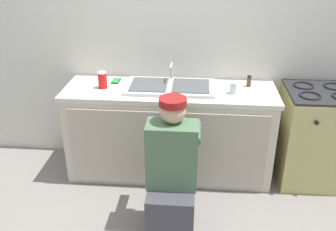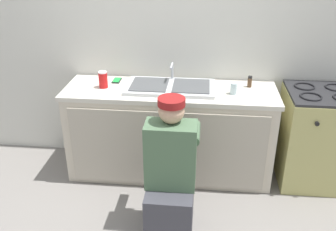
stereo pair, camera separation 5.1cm
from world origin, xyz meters
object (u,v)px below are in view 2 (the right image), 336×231
(water_glass, at_px, (234,89))
(soda_cup_red, at_px, (103,80))
(plumber_person, at_px, (170,179))
(cell_phone, at_px, (117,80))
(sink_double_basin, at_px, (170,87))
(stove_range, at_px, (315,137))
(spice_bottle_pepper, at_px, (250,82))

(water_glass, xyz_separation_m, soda_cup_red, (-1.17, 0.03, 0.03))
(plumber_person, height_order, cell_phone, plumber_person)
(water_glass, bearing_deg, cell_phone, 169.08)
(sink_double_basin, distance_m, water_glass, 0.57)
(cell_phone, distance_m, soda_cup_red, 0.21)
(sink_double_basin, bearing_deg, plumber_person, -84.27)
(stove_range, xyz_separation_m, cell_phone, (-1.88, 0.14, 0.43))
(stove_range, xyz_separation_m, spice_bottle_pepper, (-0.63, 0.12, 0.48))
(stove_range, bearing_deg, sink_double_basin, 179.91)
(plumber_person, xyz_separation_m, cell_phone, (-0.61, 0.95, 0.42))
(spice_bottle_pepper, bearing_deg, stove_range, -10.60)
(plumber_person, bearing_deg, stove_range, 32.38)
(sink_double_basin, relative_size, spice_bottle_pepper, 7.62)
(stove_range, relative_size, soda_cup_red, 6.00)
(stove_range, height_order, water_glass, water_glass)
(stove_range, height_order, plumber_person, plumber_person)
(plumber_person, distance_m, spice_bottle_pepper, 1.21)
(stove_range, bearing_deg, plumber_person, -147.62)
(sink_double_basin, xyz_separation_m, water_glass, (0.56, -0.07, 0.03))
(plumber_person, distance_m, cell_phone, 1.20)
(soda_cup_red, bearing_deg, water_glass, -1.67)
(water_glass, relative_size, cell_phone, 0.71)
(cell_phone, bearing_deg, stove_range, -4.38)
(stove_range, bearing_deg, spice_bottle_pepper, 169.40)
(water_glass, bearing_deg, stove_range, 4.88)
(sink_double_basin, bearing_deg, stove_range, -0.09)
(sink_double_basin, relative_size, cell_phone, 5.71)
(plumber_person, xyz_separation_m, spice_bottle_pepper, (0.64, 0.92, 0.47))
(sink_double_basin, distance_m, spice_bottle_pepper, 0.73)
(spice_bottle_pepper, xyz_separation_m, cell_phone, (-1.25, 0.03, -0.04))
(sink_double_basin, relative_size, water_glass, 8.00)
(plumber_person, xyz_separation_m, water_glass, (0.48, 0.74, 0.47))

